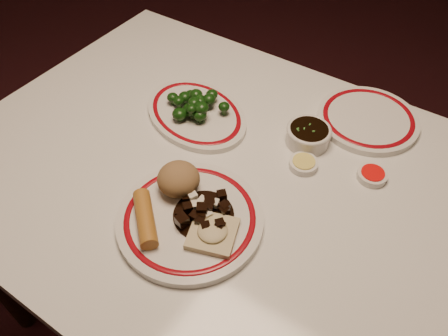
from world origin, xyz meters
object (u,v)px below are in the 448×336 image
spring_roll (145,218)px  stirfry_heap (204,211)px  soy_bowl (308,136)px  main_plate (190,219)px  broccoli_plate (196,114)px  broccoli_pile (195,104)px  fried_wonton (213,233)px  rice_mound (179,179)px  dining_table (220,194)px

spring_roll → stirfry_heap: 0.11m
soy_bowl → main_plate: bearing=-105.1°
broccoli_plate → broccoli_pile: bearing=-111.9°
broccoli_pile → broccoli_plate: bearing=68.1°
fried_wonton → stirfry_heap: stirfry_heap is taller
main_plate → rice_mound: rice_mound is taller
dining_table → spring_roll: size_ratio=9.66×
main_plate → fried_wonton: size_ratio=3.29×
dining_table → stirfry_heap: (0.05, -0.13, 0.12)m
dining_table → broccoli_plate: broccoli_plate is taller
fried_wonton → spring_roll: bearing=-158.4°
broccoli_plate → fried_wonton: bearing=-48.8°
rice_mound → fried_wonton: (0.12, -0.06, -0.02)m
spring_roll → fried_wonton: spring_roll is taller
stirfry_heap → spring_roll: bearing=-135.7°
dining_table → spring_roll: (-0.03, -0.21, 0.13)m
main_plate → rice_mound: bearing=143.2°
dining_table → rice_mound: size_ratio=13.80×
spring_roll → broccoli_pile: (-0.12, 0.32, 0.00)m
spring_roll → soy_bowl: (0.15, 0.39, -0.01)m
rice_mound → stirfry_heap: rice_mound is taller
rice_mound → fried_wonton: bearing=-24.7°
broccoli_pile → soy_bowl: bearing=15.1°
main_plate → broccoli_plate: (-0.18, 0.26, -0.00)m
fried_wonton → main_plate: bearing=169.7°
dining_table → main_plate: size_ratio=3.31×
main_plate → spring_roll: bearing=-135.2°
soy_bowl → fried_wonton: bearing=-94.6°
rice_mound → soy_bowl: (0.15, 0.29, -0.03)m
stirfry_heap → broccoli_pile: (-0.20, 0.24, 0.01)m
main_plate → stirfry_heap: 0.03m
stirfry_heap → dining_table: bearing=112.1°
broccoli_pile → soy_bowl: (0.27, 0.07, -0.02)m
main_plate → broccoli_pile: broccoli_pile is taller
rice_mound → broccoli_plate: rice_mound is taller
dining_table → spring_roll: spring_roll is taller
fried_wonton → soy_bowl: size_ratio=1.09×
spring_roll → fried_wonton: bearing=-26.5°
dining_table → soy_bowl: (0.12, 0.18, 0.11)m
soy_bowl → broccoli_plate: bearing=-165.3°
dining_table → main_plate: (0.03, -0.15, 0.10)m
rice_mound → soy_bowl: bearing=62.6°
stirfry_heap → broccoli_pile: bearing=129.4°
stirfry_heap → broccoli_pile: broccoli_pile is taller
dining_table → soy_bowl: soy_bowl is taller
spring_roll → broccoli_pile: bearing=62.2°
fried_wonton → soy_bowl: (0.03, 0.35, -0.01)m
dining_table → soy_bowl: 0.25m
spring_roll → stirfry_heap: (0.08, 0.08, -0.01)m
broccoli_pile → soy_bowl: broccoli_pile is taller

